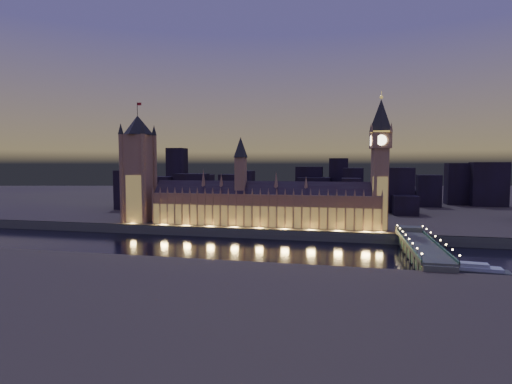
% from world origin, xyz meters
% --- Properties ---
extents(ground_plane, '(2000.00, 2000.00, 0.00)m').
position_xyz_m(ground_plane, '(0.00, 0.00, 0.00)').
color(ground_plane, black).
rests_on(ground_plane, ground).
extents(north_bank, '(2000.00, 960.00, 8.00)m').
position_xyz_m(north_bank, '(0.00, 520.00, 4.00)').
color(north_bank, '#3E3337').
rests_on(north_bank, ground).
extents(embankment_wall, '(2000.00, 2.50, 8.00)m').
position_xyz_m(embankment_wall, '(0.00, 41.00, 4.00)').
color(embankment_wall, '#504F4B').
rests_on(embankment_wall, ground).
extents(palace_of_westminster, '(202.00, 21.66, 78.00)m').
position_xyz_m(palace_of_westminster, '(8.55, 61.74, 26.37)').
color(palace_of_westminster, '#9B7553').
rests_on(palace_of_westminster, north_bank).
extents(victoria_tower, '(31.68, 31.68, 111.46)m').
position_xyz_m(victoria_tower, '(-110.00, 61.92, 63.10)').
color(victoria_tower, '#9B7553').
rests_on(victoria_tower, north_bank).
extents(elizabeth_tower, '(18.00, 18.00, 113.45)m').
position_xyz_m(elizabeth_tower, '(108.00, 61.93, 71.33)').
color(elizabeth_tower, '#9B7553').
rests_on(elizabeth_tower, north_bank).
extents(westminster_bridge, '(19.37, 113.00, 15.90)m').
position_xyz_m(westminster_bridge, '(129.27, -3.44, 5.98)').
color(westminster_bridge, '#504F4B').
rests_on(westminster_bridge, ground).
extents(river_boat, '(48.76, 15.87, 4.50)m').
position_xyz_m(river_boat, '(149.27, -29.17, 1.56)').
color(river_boat, '#504F4B').
rests_on(river_boat, ground).
extents(city_backdrop, '(470.58, 215.63, 78.83)m').
position_xyz_m(city_backdrop, '(35.72, 244.79, 30.15)').
color(city_backdrop, black).
rests_on(city_backdrop, north_bank).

